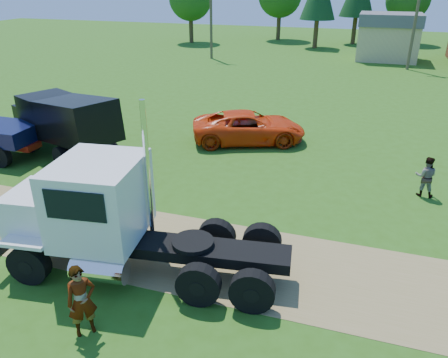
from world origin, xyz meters
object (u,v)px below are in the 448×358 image
(spectator_a, at_px, (82,301))
(white_semi_tractor, at_px, (105,216))
(orange_pickup, at_px, (249,127))
(black_dump_truck, at_px, (64,121))

(spectator_a, bearing_deg, white_semi_tractor, 61.43)
(orange_pickup, relative_size, spectator_a, 3.05)
(orange_pickup, bearing_deg, black_dump_truck, 99.27)
(white_semi_tractor, relative_size, spectator_a, 4.44)
(black_dump_truck, height_order, spectator_a, black_dump_truck)
(black_dump_truck, relative_size, spectator_a, 3.85)
(white_semi_tractor, height_order, orange_pickup, white_semi_tractor)
(black_dump_truck, distance_m, spectator_a, 12.67)
(black_dump_truck, bearing_deg, spectator_a, -27.35)
(orange_pickup, xyz_separation_m, spectator_a, (-0.21, -14.73, 0.15))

